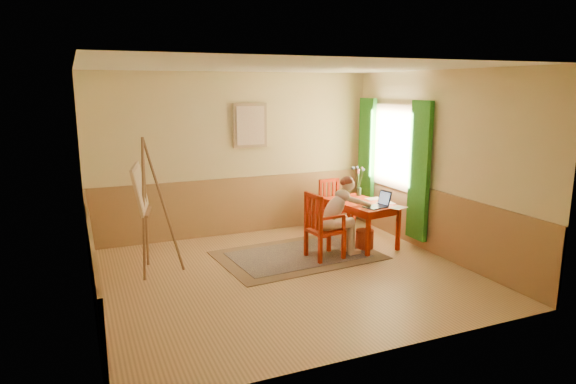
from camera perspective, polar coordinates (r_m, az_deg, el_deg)
name	(u,v)px	position (r m, az deg, el deg)	size (l,w,h in m)	color
room	(287,176)	(6.67, -0.12, 1.88)	(5.04, 4.54, 2.84)	tan
wainscot	(266,226)	(7.59, -2.47, -3.87)	(5.00, 4.50, 1.00)	#9C7247
window	(392,159)	(8.79, 11.69, 3.71)	(0.12, 2.01, 2.20)	white
wall_portrait	(250,125)	(8.74, -4.30, 7.53)	(0.60, 0.05, 0.76)	#A28360
rug	(298,255)	(7.82, 1.14, -7.15)	(2.52, 1.79, 0.02)	#8C7251
table	(361,207)	(8.27, 8.24, -1.72)	(0.90, 1.30, 0.72)	red
chair_left	(322,226)	(7.55, 3.88, -3.89)	(0.51, 0.50, 1.02)	red
chair_back	(333,206)	(9.03, 5.11, -1.56)	(0.44, 0.46, 0.93)	red
figure	(339,213)	(7.65, 5.77, -2.40)	(0.93, 0.44, 1.23)	#D7AE91
laptop	(379,204)	(7.94, 10.22, -1.34)	(0.44, 0.32, 0.24)	#1E2338
papers	(376,202)	(8.27, 9.95, -1.12)	(0.73, 1.10, 0.00)	white
vase	(359,182)	(8.69, 8.00, 1.13)	(0.18, 0.27, 0.51)	#3F724C
wastebasket	(364,239)	(8.20, 8.66, -5.31)	(0.29, 0.29, 0.31)	#BB4022
easel	(143,194)	(7.12, -16.12, -0.19)	(0.71, 0.85, 1.90)	brown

